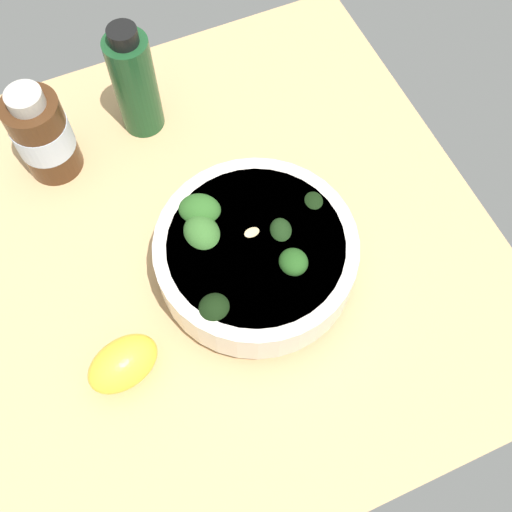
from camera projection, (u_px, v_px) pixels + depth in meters
ground_plane at (210, 258)px, 71.06cm from camera, size 62.52×62.52×4.53cm
bowl_of_broccoli at (254, 254)px, 63.88cm from camera, size 20.85×20.85×8.81cm
lemon_wedge at (123, 364)px, 60.73cm from camera, size 8.44×6.63×4.80cm
bottle_tall at (42, 134)px, 68.99cm from camera, size 6.50×6.50×12.44cm
bottle_short at (135, 83)px, 70.65cm from camera, size 5.06×5.06×14.94cm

